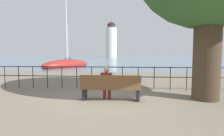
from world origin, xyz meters
TOP-DOWN VIEW (x-y plane):
  - ground_plane at (0.00, 0.00)m, footprint 1000.00×1000.00m
  - harbor_water at (0.00, 159.89)m, footprint 600.00×300.00m
  - park_bench at (0.00, -0.07)m, footprint 2.08×0.45m
  - seated_person_left at (-0.15, 0.02)m, footprint 0.39×0.35m
  - promenade_railing at (0.00, 1.98)m, footprint 12.26×0.04m
  - sailboat_0 at (-7.04, 15.64)m, footprint 5.47×7.98m
  - sailboat_2 at (-17.23, 45.92)m, footprint 3.40×6.31m
  - harbor_lighthouse at (-8.36, 94.51)m, footprint 6.17×6.17m

SIDE VIEW (x-z plane):
  - ground_plane at x=0.00m, z-range 0.00..0.00m
  - harbor_water at x=0.00m, z-range 0.00..0.01m
  - sailboat_2 at x=-17.23m, z-range -5.19..5.80m
  - sailboat_0 at x=-7.04m, z-range -5.24..5.90m
  - park_bench at x=0.00m, z-range -0.01..0.89m
  - seated_person_left at x=-0.15m, z-range 0.06..1.23m
  - promenade_railing at x=0.00m, z-range 0.17..1.22m
  - harbor_lighthouse at x=-8.36m, z-range -0.72..19.87m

